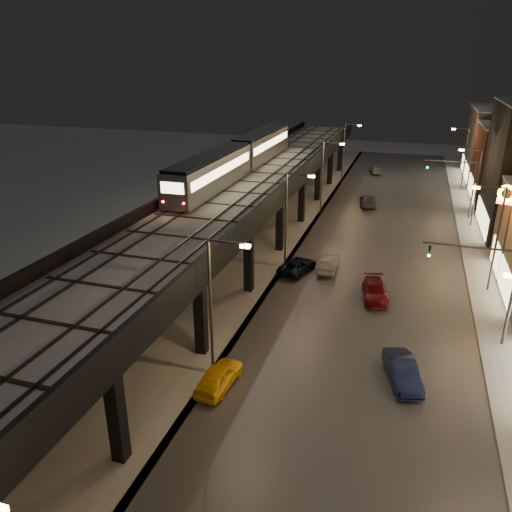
% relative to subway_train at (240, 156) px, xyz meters
% --- Properties ---
extents(road_surface, '(17.00, 120.00, 0.06)m').
position_rel_subway_train_xyz_m(road_surface, '(16.00, -5.65, -8.22)').
color(road_surface, '#46474D').
rests_on(road_surface, ground).
extents(sidewalk_right, '(4.00, 120.00, 0.14)m').
position_rel_subway_train_xyz_m(sidewalk_right, '(26.00, -5.65, -8.18)').
color(sidewalk_right, '#9FA1A8').
rests_on(sidewalk_right, ground).
extents(under_viaduct_pavement, '(11.00, 120.00, 0.06)m').
position_rel_subway_train_xyz_m(under_viaduct_pavement, '(2.50, -5.65, -8.22)').
color(under_viaduct_pavement, '#9FA1A8').
rests_on(under_viaduct_pavement, ground).
extents(elevated_viaduct, '(9.00, 100.00, 6.30)m').
position_rel_subway_train_xyz_m(elevated_viaduct, '(2.50, -8.81, -2.64)').
color(elevated_viaduct, black).
rests_on(elevated_viaduct, ground).
extents(viaduct_trackbed, '(8.40, 100.00, 0.32)m').
position_rel_subway_train_xyz_m(viaduct_trackbed, '(2.49, -8.68, -1.87)').
color(viaduct_trackbed, '#B2B7C1').
rests_on(viaduct_trackbed, elevated_viaduct).
extents(viaduct_parapet_streetside, '(0.30, 100.00, 1.10)m').
position_rel_subway_train_xyz_m(viaduct_parapet_streetside, '(6.85, -8.65, -1.40)').
color(viaduct_parapet_streetside, black).
rests_on(viaduct_parapet_streetside, elevated_viaduct).
extents(viaduct_parapet_far, '(0.30, 100.00, 1.10)m').
position_rel_subway_train_xyz_m(viaduct_parapet_far, '(-1.85, -8.65, -1.40)').
color(viaduct_parapet_far, black).
rests_on(viaduct_parapet_far, elevated_viaduct).
extents(building_f, '(12.20, 16.20, 11.16)m').
position_rel_subway_train_xyz_m(building_f, '(32.49, 35.35, -2.68)').
color(building_f, '#444449').
rests_on(building_f, ground).
extents(streetlight_left_1, '(2.57, 0.28, 9.00)m').
position_rel_subway_train_xyz_m(streetlight_left_1, '(8.07, -27.65, -3.02)').
color(streetlight_left_1, '#38383A').
rests_on(streetlight_left_1, ground).
extents(streetlight_left_2, '(2.57, 0.28, 9.00)m').
position_rel_subway_train_xyz_m(streetlight_left_2, '(8.07, -9.65, -3.02)').
color(streetlight_left_2, '#38383A').
rests_on(streetlight_left_2, ground).
extents(streetlight_right_2, '(2.56, 0.28, 9.00)m').
position_rel_subway_train_xyz_m(streetlight_right_2, '(25.23, -9.65, -3.02)').
color(streetlight_right_2, '#38383A').
rests_on(streetlight_right_2, ground).
extents(streetlight_left_3, '(2.57, 0.28, 9.00)m').
position_rel_subway_train_xyz_m(streetlight_left_3, '(8.07, 8.35, -3.02)').
color(streetlight_left_3, '#38383A').
rests_on(streetlight_left_3, ground).
extents(streetlight_right_3, '(2.56, 0.28, 9.00)m').
position_rel_subway_train_xyz_m(streetlight_right_3, '(25.23, 8.35, -3.02)').
color(streetlight_right_3, '#38383A').
rests_on(streetlight_right_3, ground).
extents(streetlight_left_4, '(2.57, 0.28, 9.00)m').
position_rel_subway_train_xyz_m(streetlight_left_4, '(8.07, 26.35, -3.02)').
color(streetlight_left_4, '#38383A').
rests_on(streetlight_left_4, ground).
extents(streetlight_right_4, '(2.56, 0.28, 9.00)m').
position_rel_subway_train_xyz_m(streetlight_right_4, '(25.23, 26.35, -3.02)').
color(streetlight_right_4, '#38383A').
rests_on(streetlight_right_4, ground).
extents(traffic_light_rig_a, '(6.10, 0.34, 7.00)m').
position_rel_subway_train_xyz_m(traffic_light_rig_a, '(24.34, -18.65, -3.75)').
color(traffic_light_rig_a, '#38383A').
rests_on(traffic_light_rig_a, ground).
extents(traffic_light_rig_b, '(6.10, 0.34, 7.00)m').
position_rel_subway_train_xyz_m(traffic_light_rig_b, '(24.34, 11.35, -3.75)').
color(traffic_light_rig_b, '#38383A').
rests_on(traffic_light_rig_b, ground).
extents(subway_train, '(2.75, 33.04, 3.29)m').
position_rel_subway_train_xyz_m(subway_train, '(0.00, 0.00, 0.00)').
color(subway_train, gray).
rests_on(subway_train, viaduct_trackbed).
extents(car_taxi, '(1.99, 4.26, 1.41)m').
position_rel_subway_train_xyz_m(car_taxi, '(8.68, -28.85, -7.55)').
color(car_taxi, yellow).
rests_on(car_taxi, ground).
extents(car_near_white, '(1.70, 4.45, 1.45)m').
position_rel_subway_train_xyz_m(car_near_white, '(11.87, -9.46, -7.53)').
color(car_near_white, gray).
rests_on(car_near_white, ground).
extents(car_mid_silver, '(3.27, 4.99, 1.27)m').
position_rel_subway_train_xyz_m(car_mid_silver, '(9.27, -10.79, -7.61)').
color(car_mid_silver, black).
rests_on(car_mid_silver, ground).
extents(car_mid_dark, '(2.68, 5.11, 1.41)m').
position_rel_subway_train_xyz_m(car_mid_dark, '(13.14, 13.50, -7.55)').
color(car_mid_dark, '#474A50').
rests_on(car_mid_dark, ground).
extents(car_far_white, '(2.37, 4.15, 1.33)m').
position_rel_subway_train_xyz_m(car_far_white, '(12.37, 33.65, -7.59)').
color(car_far_white, gray).
rests_on(car_far_white, ground).
extents(car_onc_silver, '(2.75, 4.71, 1.47)m').
position_rel_subway_train_xyz_m(car_onc_silver, '(19.08, -25.08, -7.52)').
color(car_onc_silver, '#0D163B').
rests_on(car_onc_silver, ground).
extents(car_onc_white, '(2.62, 4.88, 1.34)m').
position_rel_subway_train_xyz_m(car_onc_white, '(16.50, -14.08, -7.58)').
color(car_onc_white, maroon).
rests_on(car_onc_white, ground).
extents(sign_mcdonalds, '(2.60, 0.60, 8.74)m').
position_rel_subway_train_xyz_m(sign_mcdonalds, '(26.50, -7.75, -1.33)').
color(sign_mcdonalds, '#38383A').
rests_on(sign_mcdonalds, ground).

